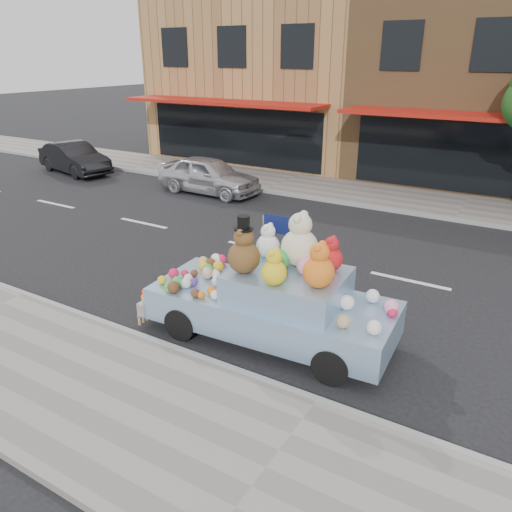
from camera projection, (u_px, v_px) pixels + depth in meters
The scene contains 10 objects.
ground at pixel (410, 281), 11.22m from camera, with size 120.00×120.00×0.00m, color black.
near_sidewalk at pixel (266, 471), 6.04m from camera, with size 60.00×3.00×0.12m, color gray.
far_sidewalk at pixel (463, 208), 16.36m from camera, with size 60.00×3.00×0.12m, color gray.
near_kerb at pixel (317, 402), 7.23m from camera, with size 60.00×0.12×0.13m, color gray.
far_kerb at pixel (454, 220), 15.17m from camera, with size 60.00×0.12×0.13m, color gray.
storefront_left at pixel (278, 78), 24.13m from camera, with size 10.00×9.80×7.30m.
storefront_mid at pixel (504, 84), 19.36m from camera, with size 10.00×9.80×7.30m.
car_silver at pixel (209, 175), 18.06m from camera, with size 1.57×3.90×1.33m, color silver.
car_dark at pixel (74, 158), 21.13m from camera, with size 1.36×3.90×1.29m, color black.
art_car at pixel (274, 297), 8.68m from camera, with size 4.58×2.00×2.34m.
Camera 1 is at (2.27, -10.52, 4.75)m, focal length 35.00 mm.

